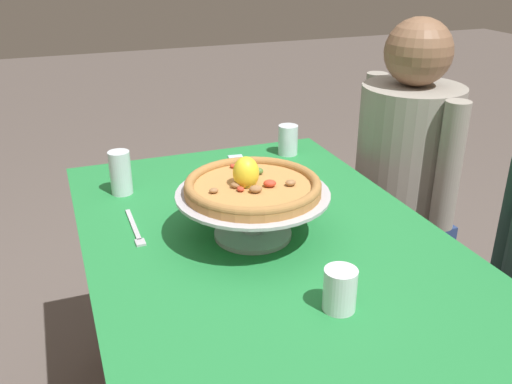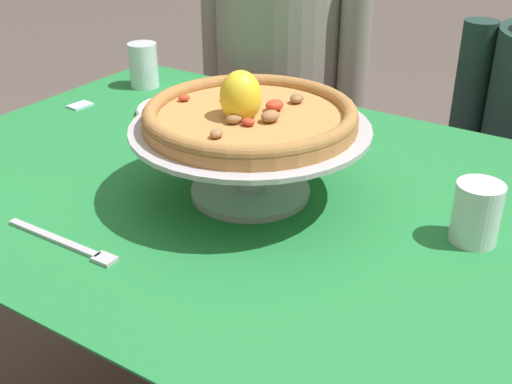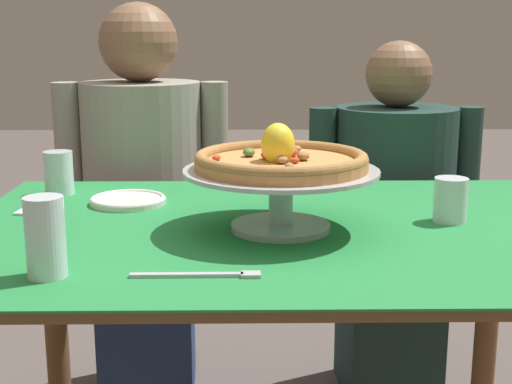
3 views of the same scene
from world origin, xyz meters
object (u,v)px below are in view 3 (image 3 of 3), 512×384
water_glass_side_right (450,202)px  side_plate (128,200)px  water_glass_front_left (46,242)px  diner_right (392,230)px  pizza (283,160)px  diner_left (144,212)px  sugar_packet (26,212)px  dinner_fork (203,275)px  pizza_stand (283,188)px  water_glass_back_left (59,175)px

water_glass_side_right → side_plate: (-0.69, 0.17, -0.03)m
water_glass_front_left → diner_right: diner_right is taller
pizza → diner_left: bearing=117.7°
water_glass_front_left → water_glass_side_right: 0.81m
pizza → sugar_packet: bearing=165.6°
sugar_packet → dinner_fork: bearing=-45.6°
diner_right → pizza_stand: bearing=-117.3°
water_glass_side_right → diner_right: bearing=88.0°
pizza → side_plate: pizza is taller
pizza → pizza_stand: bearing=45.9°
water_glass_side_right → side_plate: bearing=166.5°
diner_left → dinner_fork: bearing=-76.6°
pizza → dinner_fork: 0.34m
dinner_fork → sugar_packet: 0.59m
water_glass_front_left → sugar_packet: size_ratio=2.63×
pizza_stand → water_glass_side_right: pizza_stand is taller
water_glass_back_left → pizza_stand: bearing=-31.8°
water_glass_back_left → diner_left: diner_left is taller
side_plate → diner_right: bearing=34.8°
dinner_fork → sugar_packet: size_ratio=4.21×
pizza → water_glass_front_left: size_ratio=2.58×
water_glass_back_left → water_glass_side_right: (0.87, -0.27, -0.00)m
pizza → water_glass_side_right: pizza is taller
water_glass_back_left → water_glass_side_right: water_glass_back_left is taller
pizza → water_glass_side_right: bearing=9.3°
water_glass_back_left → water_glass_front_left: 0.61m
pizza_stand → diner_left: diner_left is taller
water_glass_front_left → diner_left: (0.01, 1.00, -0.20)m
water_glass_back_left → side_plate: (0.18, -0.10, -0.04)m
dinner_fork → pizza_stand: bearing=62.8°
water_glass_front_left → sugar_packet: (-0.16, 0.41, -0.05)m
pizza_stand → diner_left: (-0.38, 0.73, -0.23)m
pizza_stand → water_glass_back_left: (-0.53, 0.33, -0.04)m
sugar_packet → diner_left: bearing=73.7°
water_glass_front_left → side_plate: 0.50m
water_glass_front_left → side_plate: bearing=84.4°
dinner_fork → diner_right: 1.14m
pizza → diner_right: bearing=62.6°
pizza_stand → sugar_packet: 0.58m
dinner_fork → sugar_packet: bearing=134.4°
dinner_fork → water_glass_back_left: bearing=122.4°
water_glass_front_left → pizza: bearing=34.8°
water_glass_back_left → dinner_fork: water_glass_back_left is taller
water_glass_side_right → dinner_fork: 0.60m
water_glass_back_left → diner_right: (0.90, 0.39, -0.25)m
water_glass_side_right → dinner_fork: (-0.49, -0.33, -0.04)m
water_glass_back_left → side_plate: 0.21m
water_glass_side_right → diner_left: diner_left is taller
pizza → side_plate: (-0.34, 0.22, -0.13)m
dinner_fork → side_plate: bearing=111.9°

